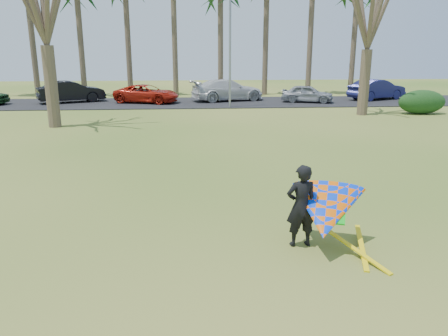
{
  "coord_description": "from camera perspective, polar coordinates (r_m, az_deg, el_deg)",
  "views": [
    {
      "loc": [
        -0.85,
        -8.66,
        4.03
      ],
      "look_at": [
        0.0,
        2.0,
        1.1
      ],
      "focal_mm": 35.0,
      "sensor_mm": 36.0,
      "label": 1
    }
  ],
  "objects": [
    {
      "name": "ground",
      "position": [
        9.59,
        0.96,
        -9.53
      ],
      "size": [
        100.0,
        100.0,
        0.0
      ],
      "primitive_type": "plane",
      "color": "#275A13",
      "rests_on": "ground"
    },
    {
      "name": "parking_strip",
      "position": [
        33.9,
        -3.12,
        8.53
      ],
      "size": [
        46.0,
        7.0,
        0.06
      ],
      "primitive_type": "cube",
      "color": "black",
      "rests_on": "ground"
    },
    {
      "name": "bare_tree_right",
      "position": [
        28.89,
        18.64,
        19.61
      ],
      "size": [
        6.27,
        6.27,
        9.21
      ],
      "color": "brown",
      "rests_on": "ground"
    },
    {
      "name": "streetlight",
      "position": [
        30.81,
        1.1,
        16.13
      ],
      "size": [
        2.28,
        0.18,
        8.0
      ],
      "color": "gray",
      "rests_on": "ground"
    },
    {
      "name": "hedge_near",
      "position": [
        30.66,
        24.42,
        7.86
      ],
      "size": [
        3.05,
        1.38,
        1.52
      ],
      "primitive_type": "ellipsoid",
      "color": "#143613",
      "rests_on": "ground"
    },
    {
      "name": "car_1",
      "position": [
        35.69,
        -19.35,
        9.4
      ],
      "size": [
        5.16,
        3.62,
        1.61
      ],
      "primitive_type": "imported",
      "rotation": [
        0.0,
        0.0,
        2.01
      ],
      "color": "black",
      "rests_on": "parking_strip"
    },
    {
      "name": "car_2",
      "position": [
        33.98,
        -10.05,
        9.53
      ],
      "size": [
        5.33,
        3.7,
        1.35
      ],
      "primitive_type": "imported",
      "rotation": [
        0.0,
        0.0,
        1.24
      ],
      "color": "#A81B0D",
      "rests_on": "parking_strip"
    },
    {
      "name": "car_3",
      "position": [
        34.82,
        0.48,
        10.15
      ],
      "size": [
        6.12,
        3.82,
        1.65
      ],
      "primitive_type": "imported",
      "rotation": [
        0.0,
        0.0,
        1.85
      ],
      "color": "silver",
      "rests_on": "parking_strip"
    },
    {
      "name": "car_4",
      "position": [
        34.34,
        10.83,
        9.53
      ],
      "size": [
        4.17,
        2.7,
        1.32
      ],
      "primitive_type": "imported",
      "rotation": [
        0.0,
        0.0,
        1.25
      ],
      "color": "gray",
      "rests_on": "parking_strip"
    },
    {
      "name": "car_5",
      "position": [
        37.7,
        19.33,
        9.67
      ],
      "size": [
        5.16,
        3.53,
        1.61
      ],
      "primitive_type": "imported",
      "rotation": [
        0.0,
        0.0,
        1.99
      ],
      "color": "#1B1D52",
      "rests_on": "parking_strip"
    },
    {
      "name": "kite_flyer",
      "position": [
        9.13,
        12.8,
        -5.45
      ],
      "size": [
        2.13,
        2.39,
        2.02
      ],
      "color": "black",
      "rests_on": "ground"
    }
  ]
}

